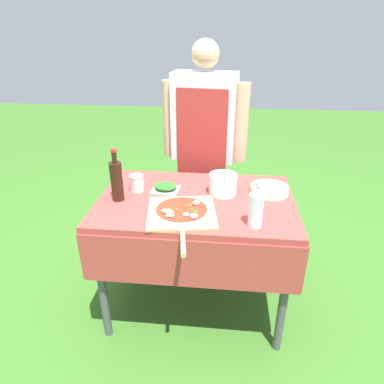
% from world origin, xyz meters
% --- Properties ---
extents(ground_plane, '(12.00, 12.00, 0.00)m').
position_xyz_m(ground_plane, '(0.00, 0.00, 0.00)').
color(ground_plane, '#386B23').
extents(prep_table, '(1.12, 0.76, 0.78)m').
position_xyz_m(prep_table, '(0.00, 0.00, 0.67)').
color(prep_table, '#A83D38').
rests_on(prep_table, ground).
extents(person_cook, '(0.59, 0.25, 1.59)m').
position_xyz_m(person_cook, '(0.00, 0.60, 0.94)').
color(person_cook, '#333D56').
rests_on(person_cook, ground).
extents(pizza_on_peel, '(0.40, 0.58, 0.05)m').
position_xyz_m(pizza_on_peel, '(-0.06, -0.19, 0.79)').
color(pizza_on_peel, tan).
rests_on(pizza_on_peel, prep_table).
extents(oil_bottle, '(0.07, 0.07, 0.30)m').
position_xyz_m(oil_bottle, '(-0.44, -0.06, 0.90)').
color(oil_bottle, black).
rests_on(oil_bottle, prep_table).
extents(water_bottle, '(0.07, 0.07, 0.23)m').
position_xyz_m(water_bottle, '(0.31, -0.26, 0.89)').
color(water_bottle, silver).
rests_on(water_bottle, prep_table).
extents(herb_container, '(0.17, 0.15, 0.05)m').
position_xyz_m(herb_container, '(-0.19, 0.09, 0.80)').
color(herb_container, silver).
rests_on(herb_container, prep_table).
extents(mixing_tub, '(0.16, 0.16, 0.12)m').
position_xyz_m(mixing_tub, '(0.15, 0.08, 0.84)').
color(mixing_tub, silver).
rests_on(mixing_tub, prep_table).
extents(plate_stack, '(0.23, 0.23, 0.04)m').
position_xyz_m(plate_stack, '(0.42, 0.12, 0.80)').
color(plate_stack, beige).
rests_on(plate_stack, prep_table).
extents(sauce_jar, '(0.08, 0.08, 0.10)m').
position_xyz_m(sauce_jar, '(-0.36, 0.07, 0.82)').
color(sauce_jar, silver).
rests_on(sauce_jar, prep_table).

